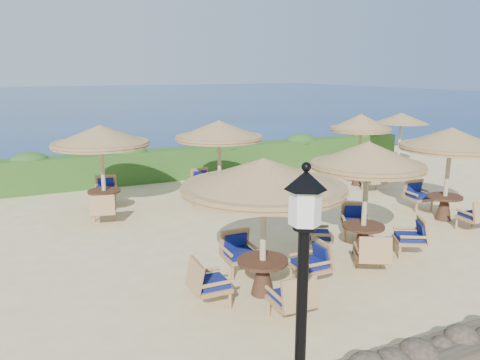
% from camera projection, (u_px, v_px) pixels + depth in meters
% --- Properties ---
extents(ground, '(120.00, 120.00, 0.00)m').
position_uv_depth(ground, '(316.00, 226.00, 12.91)').
color(ground, beige).
rests_on(ground, ground).
extents(sea, '(160.00, 160.00, 0.00)m').
position_uv_depth(sea, '(69.00, 97.00, 74.75)').
color(sea, navy).
rests_on(sea, ground).
extents(hedge, '(18.00, 0.90, 1.20)m').
position_uv_depth(hedge, '(217.00, 160.00, 19.13)').
color(hedge, '#234A17').
rests_on(hedge, ground).
extents(lamp_post, '(0.44, 0.44, 3.31)m').
position_uv_depth(lamp_post, '(300.00, 345.00, 4.58)').
color(lamp_post, black).
rests_on(lamp_post, ground).
extents(extra_parasol, '(2.30, 2.30, 2.41)m').
position_uv_depth(extra_parasol, '(401.00, 118.00, 20.20)').
color(extra_parasol, tan).
rests_on(extra_parasol, ground).
extents(cafe_set_0, '(3.06, 3.06, 2.65)m').
position_uv_depth(cafe_set_0, '(263.00, 199.00, 8.54)').
color(cafe_set_0, tan).
rests_on(cafe_set_0, ground).
extents(cafe_set_1, '(2.79, 2.79, 2.65)m').
position_uv_depth(cafe_set_1, '(366.00, 181.00, 10.54)').
color(cafe_set_1, tan).
rests_on(cafe_set_1, ground).
extents(cafe_set_2, '(2.77, 2.85, 2.65)m').
position_uv_depth(cafe_set_2, '(450.00, 151.00, 12.99)').
color(cafe_set_2, tan).
rests_on(cafe_set_2, ground).
extents(cafe_set_3, '(2.83, 2.88, 2.65)m').
position_uv_depth(cafe_set_3, '(101.00, 147.00, 13.60)').
color(cafe_set_3, tan).
rests_on(cafe_set_3, ground).
extents(cafe_set_4, '(2.84, 2.85, 2.65)m').
position_uv_depth(cafe_set_4, '(219.00, 144.00, 14.88)').
color(cafe_set_4, tan).
rests_on(cafe_set_4, ground).
extents(cafe_set_5, '(2.75, 2.57, 2.65)m').
position_uv_depth(cafe_set_5, '(360.00, 139.00, 17.12)').
color(cafe_set_5, tan).
rests_on(cafe_set_5, ground).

